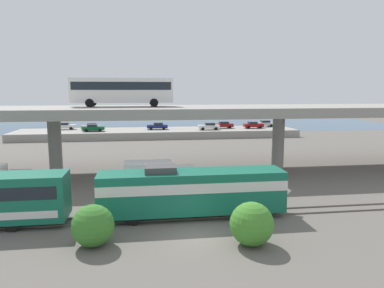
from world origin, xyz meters
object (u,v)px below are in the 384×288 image
at_px(parked_car_2, 93,128).
at_px(parked_car_4, 209,126).
at_px(parked_car_0, 65,126).
at_px(parked_car_5, 265,123).
at_px(transit_bus_on_overpass, 122,89).
at_px(service_truck_east, 158,176).
at_px(parked_car_1, 157,126).
at_px(parked_car_3, 253,125).
at_px(parked_car_6, 223,125).
at_px(train_locomotive, 201,189).
at_px(parked_car_7, 91,127).

xyz_separation_m(parked_car_2, parked_car_4, (24.37, -0.10, 0.00)).
bearing_deg(parked_car_0, parked_car_5, -0.32).
relative_size(transit_bus_on_overpass, parked_car_5, 2.78).
xyz_separation_m(service_truck_east, parked_car_1, (1.97, 43.63, 0.65)).
height_order(service_truck_east, parked_car_5, service_truck_east).
relative_size(transit_bus_on_overpass, parked_car_3, 2.77).
bearing_deg(parked_car_4, parked_car_6, -143.27).
distance_m(train_locomotive, parked_car_5, 58.63).
bearing_deg(parked_car_0, transit_bus_on_overpass, -68.52).
bearing_deg(transit_bus_on_overpass, parked_car_2, 103.64).
height_order(parked_car_0, parked_car_4, same).
height_order(parked_car_0, parked_car_2, same).
bearing_deg(train_locomotive, parked_car_0, 111.46).
height_order(parked_car_0, parked_car_7, same).
bearing_deg(parked_car_7, parked_car_1, 177.31).
xyz_separation_m(parked_car_2, parked_car_7, (-0.78, 2.74, -0.00)).
distance_m(parked_car_6, parked_car_7, 28.90).
relative_size(train_locomotive, parked_car_6, 3.39).
relative_size(transit_bus_on_overpass, parked_car_2, 2.74).
relative_size(transit_bus_on_overpass, parked_car_0, 2.64).
relative_size(transit_bus_on_overpass, parked_car_7, 2.99).
distance_m(train_locomotive, parked_car_7, 53.97).
distance_m(parked_car_1, parked_car_5, 25.27).
xyz_separation_m(transit_bus_on_overpass, parked_car_7, (-8.52, 34.60, -7.77)).
bearing_deg(parked_car_5, transit_bus_on_overpass, 49.73).
distance_m(parked_car_0, parked_car_1, 20.17).
bearing_deg(parked_car_6, parked_car_4, 36.73).
height_order(parked_car_4, parked_car_5, same).
bearing_deg(parked_car_5, parked_car_0, -0.32).
height_order(transit_bus_on_overpass, parked_car_6, transit_bus_on_overpass).
bearing_deg(parked_car_2, parked_car_5, 6.59).
relative_size(parked_car_0, parked_car_1, 1.02).
relative_size(parked_car_4, parked_car_6, 1.01).
bearing_deg(parked_car_2, parked_car_1, 8.82).
height_order(train_locomotive, parked_car_7, train_locomotive).
height_order(parked_car_3, parked_car_4, same).
distance_m(service_truck_east, parked_car_2, 43.09).
bearing_deg(parked_car_1, parked_car_3, 178.63).
xyz_separation_m(train_locomotive, parked_car_3, (20.36, 50.59, 0.09)).
bearing_deg(parked_car_4, parked_car_5, -162.15).
xyz_separation_m(train_locomotive, parked_car_1, (-1.13, 51.10, 0.10)).
relative_size(parked_car_4, parked_car_7, 1.15).
bearing_deg(parked_car_1, parked_car_5, -174.60).
distance_m(transit_bus_on_overpass, service_truck_east, 13.34).
distance_m(parked_car_4, parked_car_6, 4.67).
height_order(service_truck_east, parked_car_1, service_truck_east).
relative_size(parked_car_6, parked_car_7, 1.14).
bearing_deg(parked_car_3, service_truck_east, -118.56).
height_order(parked_car_0, parked_car_5, same).
relative_size(parked_car_2, parked_car_5, 1.01).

